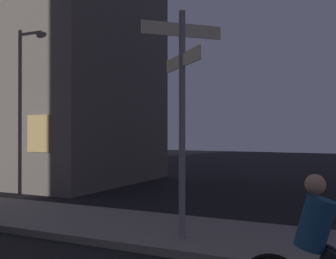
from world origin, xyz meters
TOP-DOWN VIEW (x-y plane):
  - sidewalk_kerb at (0.00, 6.18)m, footprint 40.00×2.58m
  - signpost at (-0.55, 5.63)m, footprint 1.18×1.18m
  - cyclist at (2.00, 3.48)m, footprint 1.82×0.36m

SIDE VIEW (x-z plane):
  - sidewalk_kerb at x=0.00m, z-range 0.00..0.14m
  - cyclist at x=2.00m, z-range -0.06..1.55m
  - signpost at x=-0.55m, z-range 0.54..4.65m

